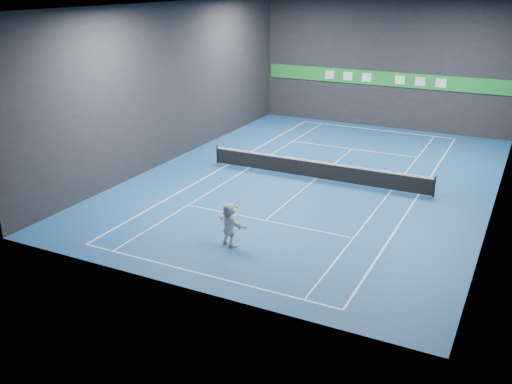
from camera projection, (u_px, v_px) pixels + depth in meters
The scene contains 20 objects.
ground at pixel (316, 179), 30.94m from camera, with size 26.00×26.00×0.00m, color navy.
ceiling at pixel (323, 4), 27.77m from camera, with size 26.00×26.00×0.00m, color black.
wall_back at pixel (385, 64), 40.23m from camera, with size 18.00×0.10×9.00m, color black.
wall_front at pixel (178, 166), 18.47m from camera, with size 18.00×0.10×9.00m, color black.
wall_left at pixel (174, 83), 33.12m from camera, with size 0.10×26.00×9.00m, color black.
wall_right at pixel (508, 114), 25.58m from camera, with size 0.10×26.00×9.00m, color black.
baseline_near at pixel (201, 274), 20.98m from camera, with size 10.98×0.08×0.01m, color white.
baseline_far at pixel (376, 130), 40.89m from camera, with size 10.98×0.08×0.01m, color white.
sideline_doubles_left at pixel (228, 165), 33.23m from camera, with size 0.08×23.78×0.01m, color white.
sideline_doubles_right at pixel (419, 195), 28.63m from camera, with size 0.08×23.78×0.01m, color white.
sideline_singles_left at pixel (249, 168), 32.66m from camera, with size 0.06×23.78×0.01m, color white.
sideline_singles_right at pixel (391, 190), 29.21m from camera, with size 0.06×23.78×0.01m, color white.
service_line_near at pixel (265, 220), 25.58m from camera, with size 8.23×0.06×0.01m, color white.
service_line_far at pixel (352, 149), 36.29m from camera, with size 8.23×0.06×0.01m, color white.
center_service_line at pixel (316, 178), 30.93m from camera, with size 0.06×12.80×0.01m, color white.
player at pixel (229, 224), 22.93m from camera, with size 1.70×0.54×1.83m, color white.
tennis_ball at pixel (221, 178), 22.38m from camera, with size 0.07×0.07×0.07m, color #C5E225.
tennis_net at pixel (317, 169), 30.75m from camera, with size 12.50×0.10×1.07m.
sponsor_banner at pixel (383, 79), 40.53m from camera, with size 17.64×0.11×1.00m.
tennis_racket at pixel (237, 206), 22.53m from camera, with size 0.47×0.32×0.77m.
Camera 1 is at (10.15, -27.59, 10.20)m, focal length 40.00 mm.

